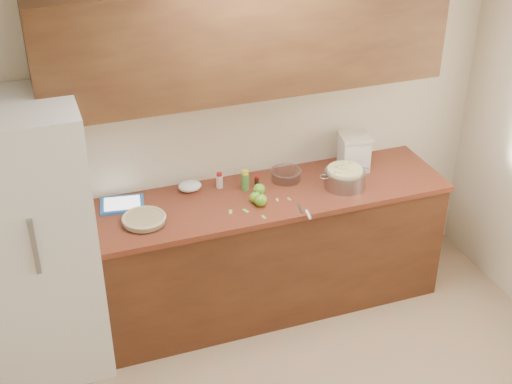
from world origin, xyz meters
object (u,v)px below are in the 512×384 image
object	(u,v)px
colander	(344,178)
flour_canister	(354,152)
pie	(144,219)
tablet	(122,204)

from	to	relation	value
colander	flour_canister	distance (m)	0.29
flour_canister	pie	bearing A→B (deg)	-172.10
pie	flour_canister	world-z (taller)	flour_canister
tablet	pie	bearing A→B (deg)	-60.55
colander	tablet	world-z (taller)	colander
pie	tablet	world-z (taller)	pie
colander	flour_canister	xyz separation A→B (m)	(0.18, 0.22, 0.06)
pie	flour_canister	xyz separation A→B (m)	(1.56, 0.22, 0.11)
flour_canister	tablet	xyz separation A→B (m)	(-1.65, 0.04, -0.12)
pie	flour_canister	size ratio (longest dim) A/B	1.12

